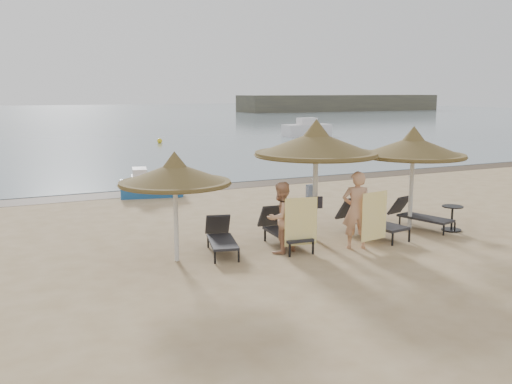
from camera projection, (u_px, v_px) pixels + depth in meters
ground at (297, 250)px, 13.70m from camera, size 160.00×160.00×0.00m
sea at (31, 116)px, 84.76m from camera, size 200.00×140.00×0.03m
wet_sand_strip at (177, 190)px, 22.05m from camera, size 200.00×1.60×0.01m
palapa_left at (175, 174)px, 12.50m from camera, size 2.50×2.50×2.48m
palapa_center at (316, 144)px, 14.22m from camera, size 3.12×3.12×3.09m
palapa_right at (413, 147)px, 15.52m from camera, size 2.86×2.86×2.84m
lounger_far_left at (221, 237)px, 13.54m from camera, size 1.01×1.86×0.79m
lounger_near_left at (283, 229)px, 14.16m from camera, size 0.81×2.04×0.89m
lounger_near_right at (368, 219)px, 15.09m from camera, size 1.03×2.16×0.93m
lounger_far_right at (418, 214)px, 15.93m from camera, size 1.07×1.93×0.82m
side_table at (452, 219)px, 15.57m from camera, size 0.57×0.57×0.69m
person_left at (281, 212)px, 13.34m from camera, size 1.04×0.84×1.96m
person_right at (357, 204)px, 13.68m from camera, size 1.19×1.02×2.20m
towel_left at (301, 222)px, 13.21m from camera, size 0.81×0.12×1.14m
towel_right at (374, 216)px, 13.65m from camera, size 0.83×0.17×1.18m
bag_patterned at (311, 192)px, 14.59m from camera, size 0.31×0.14×0.37m
bag_dark at (318, 202)px, 14.33m from camera, size 0.22×0.13×0.30m
pedal_boat at (150, 185)px, 20.77m from camera, size 2.41×1.72×1.02m
buoy_mid at (160, 141)px, 41.48m from camera, size 0.37×0.37×0.37m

